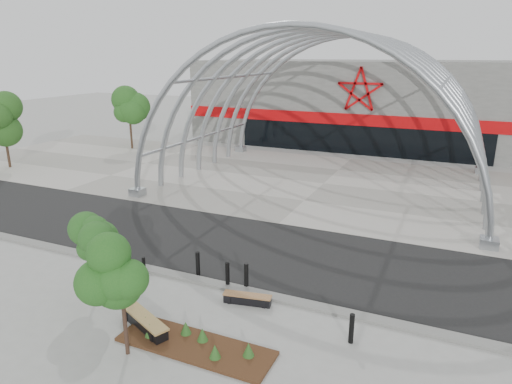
% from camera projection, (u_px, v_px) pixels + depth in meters
% --- Properties ---
extents(ground, '(140.00, 140.00, 0.00)m').
position_uv_depth(ground, '(215.00, 282.00, 18.00)').
color(ground, '#979791').
rests_on(ground, ground).
extents(road, '(140.00, 7.00, 0.02)m').
position_uv_depth(road, '(252.00, 248.00, 21.06)').
color(road, black).
rests_on(road, ground).
extents(forecourt, '(60.00, 17.00, 0.04)m').
position_uv_depth(forecourt, '(324.00, 184.00, 31.54)').
color(forecourt, gray).
rests_on(forecourt, ground).
extents(kerb, '(60.00, 0.50, 0.12)m').
position_uv_depth(kerb, '(212.00, 283.00, 17.76)').
color(kerb, slate).
rests_on(kerb, ground).
extents(arena_building, '(34.00, 15.24, 8.00)m').
position_uv_depth(arena_building, '(374.00, 102.00, 46.08)').
color(arena_building, slate).
rests_on(arena_building, ground).
extents(vault_canopy, '(20.80, 15.80, 20.36)m').
position_uv_depth(vault_canopy, '(324.00, 184.00, 31.54)').
color(vault_canopy, '#9BA0A5').
rests_on(vault_canopy, ground).
extents(planting_bed, '(4.97, 1.55, 0.52)m').
position_uv_depth(planting_bed, '(194.00, 343.00, 13.99)').
color(planting_bed, '#341C10').
rests_on(planting_bed, ground).
extents(street_tree_0, '(1.41, 1.41, 3.21)m').
position_uv_depth(street_tree_0, '(91.00, 242.00, 15.98)').
color(street_tree_0, black).
rests_on(street_tree_0, ground).
extents(street_tree_1, '(1.51, 1.51, 3.57)m').
position_uv_depth(street_tree_1, '(120.00, 276.00, 12.95)').
color(street_tree_1, black).
rests_on(street_tree_1, ground).
extents(bench_0, '(2.35, 1.44, 0.49)m').
position_uv_depth(bench_0, '(144.00, 323.00, 14.83)').
color(bench_0, black).
rests_on(bench_0, ground).
extents(bench_1, '(1.79, 0.69, 0.37)m').
position_uv_depth(bench_1, '(247.00, 299.00, 16.37)').
color(bench_1, black).
rests_on(bench_1, ground).
extents(bollard_0, '(0.14, 0.14, 0.87)m').
position_uv_depth(bollard_0, '(144.00, 267.00, 18.27)').
color(bollard_0, black).
rests_on(bollard_0, ground).
extents(bollard_1, '(0.17, 0.17, 1.04)m').
position_uv_depth(bollard_1, '(198.00, 264.00, 18.33)').
color(bollard_1, black).
rests_on(bollard_1, ground).
extents(bollard_2, '(0.16, 0.16, 1.02)m').
position_uv_depth(bollard_2, '(227.00, 275.00, 17.46)').
color(bollard_2, black).
rests_on(bollard_2, ground).
extents(bollard_3, '(0.17, 0.17, 1.05)m').
position_uv_depth(bollard_3, '(246.00, 276.00, 17.33)').
color(bollard_3, black).
rests_on(bollard_3, ground).
extents(bollard_4, '(0.16, 0.16, 0.99)m').
position_uv_depth(bollard_4, '(351.00, 329.00, 14.07)').
color(bollard_4, black).
rests_on(bollard_4, ground).
extents(bg_tree_0, '(3.00, 3.00, 6.45)m').
position_uv_depth(bg_tree_0, '(128.00, 99.00, 41.92)').
color(bg_tree_0, black).
rests_on(bg_tree_0, ground).
extents(bg_tree_2, '(2.55, 2.55, 5.38)m').
position_uv_depth(bg_tree_2, '(2.00, 119.00, 34.96)').
color(bg_tree_2, black).
rests_on(bg_tree_2, ground).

